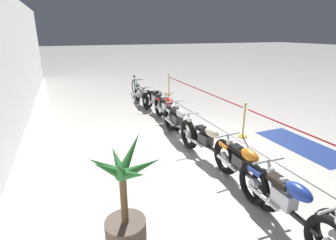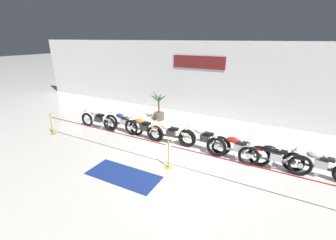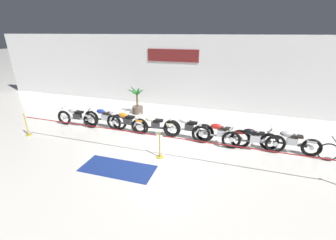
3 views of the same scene
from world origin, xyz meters
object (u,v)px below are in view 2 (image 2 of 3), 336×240
object	(u,v)px
motorcycle_cream_3	(169,134)
floor_banner	(123,175)
motorcycle_silver_0	(98,120)
motorcycle_silver_4	(203,140)
potted_palm_left_of_row	(159,108)
stanchion_far_left	(130,139)
motorcycle_red_5	(237,149)
motorcycle_orange_2	(143,128)
motorcycle_blue_1	(123,123)
stanchion_mid_left	(169,159)
motorcycle_black_6	(274,158)
motorcycle_silver_7	(318,165)

from	to	relation	value
motorcycle_cream_3	floor_banner	world-z (taller)	motorcycle_cream_3
motorcycle_silver_0	floor_banner	bearing A→B (deg)	-35.74
motorcycle_silver_4	potted_palm_left_of_row	bearing A→B (deg)	146.12
motorcycle_cream_3	stanchion_far_left	distance (m)	1.91
motorcycle_cream_3	motorcycle_red_5	size ratio (longest dim) A/B	0.94
motorcycle_silver_4	floor_banner	bearing A→B (deg)	-120.41
motorcycle_orange_2	motorcycle_cream_3	xyz separation A→B (m)	(1.34, 0.04, -0.01)
motorcycle_blue_1	stanchion_mid_left	distance (m)	3.90
motorcycle_silver_4	floor_banner	world-z (taller)	motorcycle_silver_4
motorcycle_orange_2	motorcycle_cream_3	bearing A→B (deg)	1.59
motorcycle_blue_1	motorcycle_black_6	distance (m)	6.69
motorcycle_silver_4	motorcycle_black_6	size ratio (longest dim) A/B	0.94
motorcycle_silver_4	motorcycle_black_6	xyz separation A→B (m)	(2.62, -0.25, 0.00)
stanchion_far_left	floor_banner	bearing A→B (deg)	-65.27
motorcycle_orange_2	potted_palm_left_of_row	size ratio (longest dim) A/B	1.30
floor_banner	motorcycle_silver_0	bearing A→B (deg)	143.42
motorcycle_silver_0	stanchion_far_left	world-z (taller)	stanchion_far_left
motorcycle_blue_1	motorcycle_red_5	bearing A→B (deg)	-1.82
motorcycle_red_5	motorcycle_silver_7	xyz separation A→B (m)	(2.57, 0.17, -0.03)
motorcycle_orange_2	stanchion_far_left	bearing A→B (deg)	-71.31
stanchion_mid_left	motorcycle_orange_2	bearing A→B (deg)	142.63
motorcycle_silver_0	motorcycle_black_6	bearing A→B (deg)	0.20
motorcycle_orange_2	motorcycle_cream_3	world-z (taller)	motorcycle_orange_2
motorcycle_cream_3	potted_palm_left_of_row	size ratio (longest dim) A/B	1.32
motorcycle_orange_2	motorcycle_silver_4	distance (m)	2.84
motorcycle_silver_0	motorcycle_cream_3	size ratio (longest dim) A/B	1.01
motorcycle_silver_0	motorcycle_cream_3	bearing A→B (deg)	2.54
motorcycle_cream_3	potted_palm_left_of_row	world-z (taller)	potted_palm_left_of_row
motorcycle_orange_2	motorcycle_silver_4	bearing A→B (deg)	2.80
motorcycle_black_6	motorcycle_silver_7	xyz separation A→B (m)	(1.33, 0.23, -0.02)
potted_palm_left_of_row	stanchion_far_left	world-z (taller)	potted_palm_left_of_row
motorcycle_blue_1	motorcycle_silver_7	bearing A→B (deg)	-0.00
motorcycle_cream_3	potted_palm_left_of_row	bearing A→B (deg)	128.93
motorcycle_red_5	stanchion_mid_left	xyz separation A→B (m)	(-1.99, -1.64, -0.13)
motorcycle_blue_1	motorcycle_cream_3	world-z (taller)	motorcycle_blue_1
motorcycle_silver_7	stanchion_far_left	xyz separation A→B (m)	(-6.21, -1.81, 0.29)
stanchion_far_left	stanchion_mid_left	world-z (taller)	same
stanchion_far_left	motorcycle_orange_2	bearing A→B (deg)	108.69
motorcycle_blue_1	motorcycle_red_5	size ratio (longest dim) A/B	0.99
motorcycle_red_5	potted_palm_left_of_row	distance (m)	5.45
motorcycle_silver_7	potted_palm_left_of_row	bearing A→B (deg)	162.43
motorcycle_cream_3	potted_palm_left_of_row	xyz separation A→B (m)	(-1.96, 2.42, 0.19)
motorcycle_orange_2	motorcycle_silver_4	size ratio (longest dim) A/B	0.97
stanchion_mid_left	motorcycle_silver_0	bearing A→B (deg)	162.27
potted_palm_left_of_row	floor_banner	distance (m)	5.60
motorcycle_silver_0	motorcycle_silver_4	world-z (taller)	motorcycle_silver_4
motorcycle_orange_2	motorcycle_silver_7	distance (m)	6.78
motorcycle_red_5	stanchion_far_left	bearing A→B (deg)	-155.75
motorcycle_orange_2	potted_palm_left_of_row	bearing A→B (deg)	104.18
motorcycle_blue_1	potted_palm_left_of_row	distance (m)	2.43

